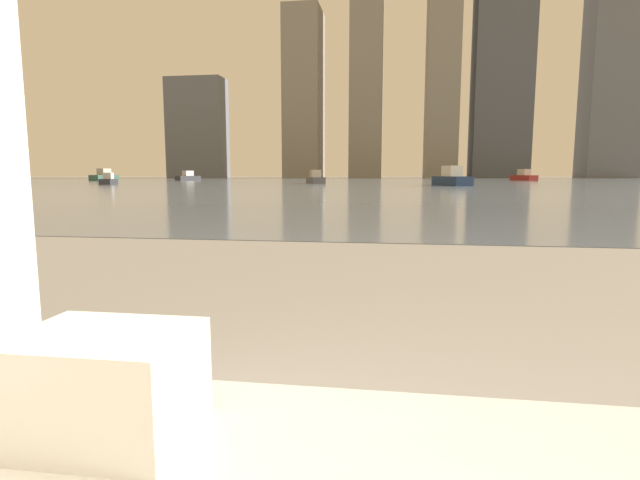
# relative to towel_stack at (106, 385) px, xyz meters

# --- Properties ---
(towel_stack) EXTENTS (0.25, 0.20, 0.16)m
(towel_stack) POSITION_rel_towel_stack_xyz_m (0.00, 0.00, 0.00)
(towel_stack) COLOR silver
(towel_stack) RESTS_ON bathtub
(harbor_water) EXTENTS (180.00, 110.00, 0.01)m
(harbor_water) POSITION_rel_towel_stack_xyz_m (0.12, 61.10, -0.63)
(harbor_water) COLOR slate
(harbor_water) RESTS_ON ground_plane
(harbor_boat_0) EXTENTS (2.86, 4.36, 1.55)m
(harbor_boat_0) POSITION_rel_towel_stack_xyz_m (4.76, 39.69, -0.08)
(harbor_boat_0) COLOR navy
(harbor_boat_0) RESTS_ON harbor_water
(harbor_boat_1) EXTENTS (1.70, 2.88, 1.02)m
(harbor_boat_1) POSITION_rel_towel_stack_xyz_m (-24.50, 40.08, -0.26)
(harbor_boat_1) COLOR #2D2D33
(harbor_boat_1) RESTS_ON harbor_water
(harbor_boat_2) EXTENTS (1.98, 4.48, 1.63)m
(harbor_boat_2) POSITION_rel_towel_stack_xyz_m (-38.87, 62.63, -0.05)
(harbor_boat_2) COLOR #335647
(harbor_boat_2) RESTS_ON harbor_water
(harbor_boat_3) EXTENTS (2.93, 4.37, 1.55)m
(harbor_boat_3) POSITION_rel_towel_stack_xyz_m (17.65, 70.99, -0.07)
(harbor_boat_3) COLOR maroon
(harbor_boat_3) RESTS_ON harbor_water
(harbor_boat_4) EXTENTS (2.74, 3.75, 1.34)m
(harbor_boat_4) POSITION_rel_towel_stack_xyz_m (-28.17, 65.68, -0.15)
(harbor_boat_4) COLOR #2D2D33
(harbor_boat_4) RESTS_ON harbor_water
(harbor_boat_5) EXTENTS (2.35, 3.64, 1.29)m
(harbor_boat_5) POSITION_rel_towel_stack_xyz_m (-7.15, 46.65, -0.17)
(harbor_boat_5) COLOR #4C4C51
(harbor_boat_5) RESTS_ON harbor_water
(skyline_tower_0) EXTENTS (13.64, 7.12, 23.66)m
(skyline_tower_0) POSITION_rel_towel_stack_xyz_m (-47.46, 117.10, 11.20)
(skyline_tower_0) COLOR slate
(skyline_tower_0) RESTS_ON ground_plane
(skyline_tower_1) EXTENTS (8.25, 11.28, 38.23)m
(skyline_tower_1) POSITION_rel_towel_stack_xyz_m (-21.15, 117.10, 18.49)
(skyline_tower_1) COLOR gray
(skyline_tower_1) RESTS_ON ground_plane
(skyline_tower_2) EXTENTS (7.20, 9.62, 72.71)m
(skyline_tower_2) POSITION_rel_towel_stack_xyz_m (-6.58, 117.10, 35.72)
(skyline_tower_2) COLOR gray
(skyline_tower_2) RESTS_ON ground_plane
(skyline_tower_3) EXTENTS (6.93, 11.22, 53.77)m
(skyline_tower_3) POSITION_rel_towel_stack_xyz_m (10.24, 117.10, 26.25)
(skyline_tower_3) COLOR gray
(skyline_tower_3) RESTS_ON ground_plane
(skyline_tower_4) EXTENTS (12.17, 8.68, 71.20)m
(skyline_tower_4) POSITION_rel_towel_stack_xyz_m (23.01, 117.10, 34.97)
(skyline_tower_4) COLOR #4C515B
(skyline_tower_4) RESTS_ON ground_plane
(skyline_tower_5) EXTENTS (10.73, 8.66, 48.33)m
(skyline_tower_5) POSITION_rel_towel_stack_xyz_m (45.71, 117.10, 23.53)
(skyline_tower_5) COLOR slate
(skyline_tower_5) RESTS_ON ground_plane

